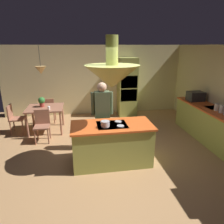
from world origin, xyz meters
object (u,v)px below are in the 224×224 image
person_at_island (102,112)px  oven_tower (127,87)px  potted_plant_on_table (42,101)px  chair_by_back_wall (49,109)px  microwave_on_counter (196,96)px  chair_facing_island (42,123)px  cooking_pot_on_cooktop (105,124)px  cup_on_table (49,108)px  canister_tea (217,107)px  chair_at_corner (14,117)px  canister_sugar (222,109)px  kitchen_island (112,144)px  dining_table (45,110)px

person_at_island → oven_tower: bearing=64.3°
person_at_island → potted_plant_on_table: size_ratio=5.70×
chair_by_back_wall → microwave_on_counter: 4.74m
chair_facing_island → cooking_pot_on_cooktop: bearing=-45.1°
cooking_pot_on_cooktop → chair_facing_island: bearing=134.9°
cup_on_table → person_at_island: bearing=-39.6°
chair_facing_island → cup_on_table: 0.56m
oven_tower → person_at_island: size_ratio=1.24×
canister_tea → cooking_pot_on_cooktop: 3.07m
potted_plant_on_table → cup_on_table: (0.24, -0.30, -0.12)m
microwave_on_counter → canister_tea: bearing=-90.0°
oven_tower → person_at_island: bearing=-115.7°
chair_at_corner → person_at_island: bearing=-119.6°
chair_at_corner → microwave_on_counter: size_ratio=1.89×
microwave_on_counter → oven_tower: bearing=135.8°
potted_plant_on_table → canister_sugar: bearing=-21.4°
chair_at_corner → cup_on_table: size_ratio=9.67×
cup_on_table → canister_sugar: size_ratio=0.46×
oven_tower → cup_on_table: oven_tower is taller
chair_by_back_wall → potted_plant_on_table: size_ratio=2.90×
chair_at_corner → canister_tea: (5.45, -1.57, 0.50)m
canister_sugar → microwave_on_counter: size_ratio=0.43×
chair_at_corner → cup_on_table: chair_at_corner is taller
chair_at_corner → chair_facing_island: bearing=-127.1°
person_at_island → cup_on_table: size_ratio=18.99×
person_at_island → kitchen_island: bearing=-79.6°
person_at_island → dining_table: bearing=138.1°
microwave_on_counter → chair_at_corner: bearing=174.2°
microwave_on_counter → chair_by_back_wall: bearing=164.8°
chair_by_back_wall → chair_facing_island: bearing=90.0°
chair_facing_island → canister_tea: bearing=-11.0°
kitchen_island → canister_sugar: bearing=7.1°
chair_at_corner → cup_on_table: 1.12m
person_at_island → canister_tea: size_ratio=9.53×
chair_by_back_wall → chair_at_corner: (-0.91, -0.69, 0.00)m
kitchen_island → oven_tower: bearing=71.3°
chair_at_corner → potted_plant_on_table: bearing=-85.1°
chair_at_corner → potted_plant_on_table: potted_plant_on_table is taller
microwave_on_counter → chair_facing_island: bearing=-178.3°
potted_plant_on_table → canister_tea: bearing=-19.5°
kitchen_island → person_at_island: person_at_island is taller
person_at_island → canister_tea: person_at_island is taller
kitchen_island → microwave_on_counter: 3.29m
chair_by_back_wall → microwave_on_counter: microwave_on_counter is taller
person_at_island → potted_plant_on_table: (-1.66, 1.48, -0.06)m
cooking_pot_on_cooktop → potted_plant_on_table: bearing=125.3°
kitchen_island → chair_facing_island: kitchen_island is taller
canister_sugar → cooking_pot_on_cooktop: size_ratio=1.10×
canister_tea → cooking_pot_on_cooktop: size_ratio=1.00×
oven_tower → canister_sugar: oven_tower is taller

